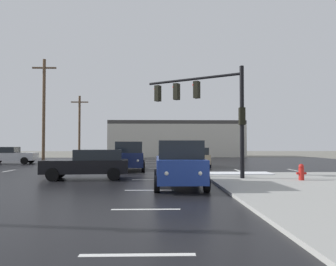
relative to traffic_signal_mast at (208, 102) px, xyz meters
The scene contains 14 objects.
ground_plane 7.49m from the traffic_signal_mast, 119.71° to the left, with size 120.00×120.00×0.00m, color slate.
road_asphalt 7.49m from the traffic_signal_mast, 119.71° to the left, with size 44.00×44.00×0.02m, color black.
snow_strip_curbside 4.67m from the traffic_signal_mast, 35.92° to the left, with size 4.00×1.60×0.06m, color white.
lane_markings 6.08m from the traffic_signal_mast, 114.99° to the left, with size 36.15×36.15×0.01m.
traffic_signal_mast is the anchor object (origin of this frame).
fire_hydrant 6.01m from the traffic_signal_mast, 26.39° to the right, with size 0.48×0.26×0.79m.
strip_building_background 31.11m from the traffic_signal_mast, 90.20° to the left, with size 18.86×8.00×5.08m.
sedan_tan 9.33m from the traffic_signal_mast, 88.59° to the left, with size 2.22×4.62×1.58m.
suv_navy 8.02m from the traffic_signal_mast, 130.05° to the left, with size 2.36×4.91×2.03m.
sedan_silver 21.81m from the traffic_signal_mast, 140.66° to the left, with size 4.60×2.18×1.58m.
sedan_black 7.23m from the traffic_signal_mast, behind, with size 4.64×2.30×1.58m.
suv_blue 5.08m from the traffic_signal_mast, 116.73° to the right, with size 2.20×4.85×2.03m.
utility_pole_far 18.57m from the traffic_signal_mast, 135.66° to the left, with size 2.20×0.28×9.72m.
utility_pole_distant 28.24m from the traffic_signal_mast, 116.98° to the left, with size 2.20×0.28×8.04m.
Camera 1 is at (0.35, -23.86, 1.93)m, focal length 36.19 mm.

